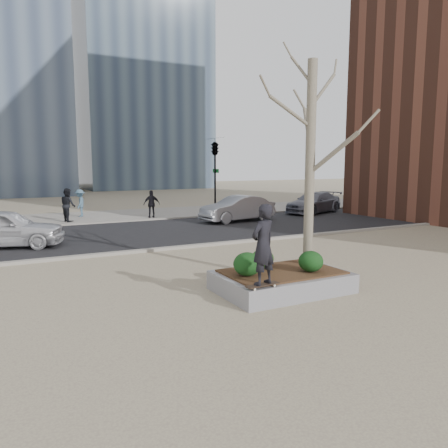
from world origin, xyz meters
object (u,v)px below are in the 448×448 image
skateboard (263,286)px  skateboarder (263,245)px  planter (281,282)px  police_car (4,228)px

skateboard → skateboarder: (0.00, -0.00, 0.88)m
planter → police_car: bearing=122.2°
skateboarder → police_car: size_ratio=0.41×
skateboard → police_car: police_car is taller
skateboard → skateboarder: 0.88m
skateboard → skateboarder: bearing=-95.5°
skateboarder → police_car: (-4.62, 9.96, -0.65)m
planter → skateboard: 1.43m
skateboard → skateboarder: size_ratio=0.47×
planter → skateboard: bearing=-141.3°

